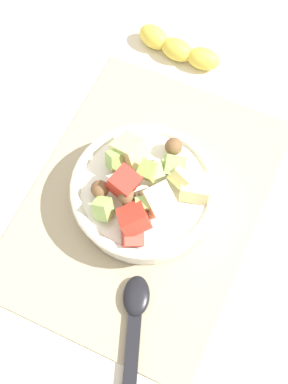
# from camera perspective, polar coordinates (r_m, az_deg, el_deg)

# --- Properties ---
(ground_plane) EXTENTS (2.40, 2.40, 0.00)m
(ground_plane) POSITION_cam_1_polar(r_m,az_deg,el_deg) (0.81, 0.04, -1.16)
(ground_plane) COLOR silver
(placemat) EXTENTS (0.44, 0.32, 0.01)m
(placemat) POSITION_cam_1_polar(r_m,az_deg,el_deg) (0.81, 0.04, -1.07)
(placemat) COLOR tan
(placemat) RESTS_ON ground_plane
(salad_bowl) EXTENTS (0.21, 0.21, 0.10)m
(salad_bowl) POSITION_cam_1_polar(r_m,az_deg,el_deg) (0.78, 0.05, -0.10)
(salad_bowl) COLOR white
(salad_bowl) RESTS_ON placemat
(serving_spoon) EXTENTS (0.19, 0.09, 0.01)m
(serving_spoon) POSITION_cam_1_polar(r_m,az_deg,el_deg) (0.75, -1.00, -13.23)
(serving_spoon) COLOR black
(serving_spoon) RESTS_ON placemat
(banana_whole) EXTENTS (0.05, 0.15, 0.04)m
(banana_whole) POSITION_cam_1_polar(r_m,az_deg,el_deg) (0.94, 3.51, 14.56)
(banana_whole) COLOR yellow
(banana_whole) RESTS_ON ground_plane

